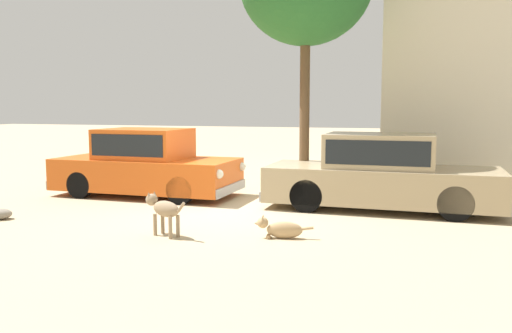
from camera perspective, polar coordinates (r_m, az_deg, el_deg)
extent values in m
plane|color=tan|center=(10.59, -3.42, -4.85)|extent=(80.00, 80.00, 0.00)
cube|color=#D15619|center=(12.69, -11.58, -0.75)|extent=(4.20, 1.86, 0.72)
cube|color=#D15619|center=(12.64, -11.81, 2.41)|extent=(1.95, 1.57, 0.68)
cube|color=black|center=(12.64, -11.81, 2.45)|extent=(1.79, 1.59, 0.48)
cube|color=#999BA0|center=(11.85, -2.82, -2.35)|extent=(0.15, 1.75, 0.20)
cube|color=#999BA0|center=(13.85, -19.01, -1.41)|extent=(0.15, 1.75, 0.20)
sphere|color=silver|center=(12.45, -1.54, -0.01)|extent=(0.20, 0.20, 0.20)
sphere|color=silver|center=(11.13, -3.98, -0.81)|extent=(0.20, 0.20, 0.20)
cube|color=red|center=(14.42, -17.24, 0.67)|extent=(0.04, 0.18, 0.18)
cube|color=red|center=(13.20, -21.08, 0.00)|extent=(0.04, 0.18, 0.18)
cylinder|color=black|center=(12.87, -4.96, -1.48)|extent=(0.61, 0.21, 0.60)
cylinder|color=black|center=(11.45, -8.04, -2.52)|extent=(0.61, 0.21, 0.60)
cylinder|color=black|center=(14.03, -14.42, -1.00)|extent=(0.61, 0.21, 0.60)
cylinder|color=black|center=(12.74, -18.22, -1.87)|extent=(0.61, 0.21, 0.60)
cube|color=tan|center=(11.08, 13.22, -1.88)|extent=(4.60, 1.77, 0.71)
cube|color=tan|center=(11.00, 13.07, 1.68)|extent=(2.13, 1.50, 0.67)
cube|color=black|center=(11.00, 13.08, 1.73)|extent=(1.96, 1.52, 0.47)
cube|color=#999BA0|center=(11.18, 24.88, -3.50)|extent=(0.15, 1.67, 0.20)
cube|color=#999BA0|center=(11.51, 1.85, -2.61)|extent=(0.15, 1.67, 0.20)
sphere|color=silver|center=(11.79, 24.71, -1.03)|extent=(0.20, 0.20, 0.20)
sphere|color=silver|center=(10.46, 25.60, -1.96)|extent=(0.20, 0.20, 0.20)
cube|color=red|center=(12.15, 2.80, -0.14)|extent=(0.04, 0.18, 0.18)
cube|color=red|center=(10.75, 0.79, -1.01)|extent=(0.04, 0.18, 0.18)
cylinder|color=black|center=(11.83, 20.14, -2.44)|extent=(0.65, 0.21, 0.65)
cylinder|color=black|center=(10.35, 20.48, -3.70)|extent=(0.65, 0.21, 0.65)
cylinder|color=black|center=(12.02, 6.94, -1.95)|extent=(0.65, 0.21, 0.65)
cylinder|color=black|center=(10.56, 5.41, -3.11)|extent=(0.65, 0.21, 0.65)
cylinder|color=tan|center=(8.50, 1.29, -7.49)|extent=(0.08, 0.11, 0.06)
cylinder|color=tan|center=(8.61, 1.37, -7.32)|extent=(0.08, 0.11, 0.06)
ellipsoid|color=tan|center=(8.51, 3.06, -6.76)|extent=(0.59, 0.27, 0.27)
sphere|color=tan|center=(8.51, 0.72, -6.00)|extent=(0.18, 0.18, 0.18)
cone|color=tan|center=(8.53, 0.10, -6.07)|extent=(0.11, 0.11, 0.10)
cone|color=tan|center=(8.45, 0.68, -5.55)|extent=(0.07, 0.07, 0.08)
cone|color=tan|center=(8.55, 0.77, -5.40)|extent=(0.07, 0.07, 0.08)
cylinder|color=tan|center=(8.48, 5.47, -6.58)|extent=(0.21, 0.08, 0.08)
cylinder|color=#997F60|center=(8.83, -10.70, -6.10)|extent=(0.06, 0.06, 0.35)
cylinder|color=#997F60|center=(8.93, -9.91, -5.94)|extent=(0.06, 0.06, 0.35)
cylinder|color=#997F60|center=(8.56, -9.11, -6.47)|extent=(0.06, 0.06, 0.35)
cylinder|color=#997F60|center=(8.66, -8.32, -6.30)|extent=(0.06, 0.06, 0.35)
ellipsoid|color=#997F60|center=(8.69, -9.55, -4.48)|extent=(0.60, 0.41, 0.26)
sphere|color=#997F60|center=(8.93, -11.05, -3.48)|extent=(0.20, 0.20, 0.20)
cone|color=#997F60|center=(9.01, -11.46, -3.50)|extent=(0.14, 0.14, 0.11)
cone|color=#997F60|center=(8.88, -11.35, -2.97)|extent=(0.09, 0.09, 0.09)
cone|color=#997F60|center=(8.96, -10.77, -2.88)|extent=(0.09, 0.09, 0.09)
cylinder|color=#997F60|center=(8.42, -7.99, -4.32)|extent=(0.17, 0.11, 0.18)
cylinder|color=brown|center=(12.03, 5.19, 5.31)|extent=(0.22, 0.22, 3.68)
ellipsoid|color=gray|center=(10.96, -25.64, -4.58)|extent=(0.52, 0.46, 0.20)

